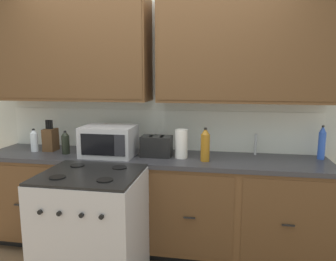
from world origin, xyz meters
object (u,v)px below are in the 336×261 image
Objects in this scene: paper_towel_roll at (181,144)px; bottle_blue at (322,143)px; stove_range at (92,230)px; knife_block at (51,139)px; toaster at (157,146)px; bottle_dark at (66,143)px; bottle_amber at (205,145)px; bottle_clear at (34,140)px; microwave at (109,141)px.

bottle_blue is (1.24, 0.17, 0.02)m from paper_towel_roll.
knife_block reaches higher than stove_range.
toaster is 1.25× the size of bottle_dark.
bottle_amber is 1.30× the size of bottle_clear.
bottle_amber reaches higher than microwave.
knife_block is at bearing 154.45° from bottle_dark.
bottle_clear is at bearing -176.47° from bottle_blue.
bottle_amber reaches higher than toaster.
paper_towel_roll is 1.11m from bottle_dark.
stove_range is 0.92m from toaster.
paper_towel_roll is 1.14× the size of bottle_clear.
bottle_clear is at bearing 177.25° from bottle_amber.
knife_block is (-0.71, 0.67, 0.58)m from stove_range.
stove_range is 2.11m from bottle_blue.
microwave is 1.93m from bottle_blue.
bottle_dark is at bearing -179.68° from microwave.
bottle_amber reaches higher than stove_range.
toaster is 1.09m from knife_block.
microwave is at bearing 0.32° from bottle_dark.
toaster is 1.23m from bottle_clear.
bottle_dark reaches higher than stove_range.
bottle_clear is (-1.23, -0.01, 0.02)m from toaster.
paper_towel_roll is 1.47m from bottle_clear.
toaster is (0.44, 0.05, -0.04)m from microwave.
bottle_amber is 1.69m from bottle_clear.
toaster is 0.95× the size of bottle_amber.
microwave is 0.90m from bottle_amber.
stove_range is 1.13m from knife_block.
toaster is 0.24m from paper_towel_roll.
bottle_dark is at bearing -25.55° from knife_block.
stove_range is 4.18× the size of bottle_clear.
bottle_blue is (2.35, 0.21, 0.04)m from bottle_dark.
bottle_clear is at bearing 179.88° from paper_towel_roll.
bottle_blue is (1.92, 0.21, 0.01)m from microwave.
toaster is 0.90× the size of knife_block.
bottle_clear reaches higher than stove_range.
toaster is at bearing 0.67° from bottle_clear.
bottle_clear reaches higher than toaster.
stove_range is at bearing -35.76° from bottle_clear.
microwave is at bearing -173.84° from bottle_blue.
paper_towel_roll is 1.16× the size of bottle_dark.
microwave reaches higher than paper_towel_roll.
bottle_blue is at bearing 5.08° from bottle_dark.
stove_range is at bearing -49.13° from bottle_dark.
knife_block is 0.15m from bottle_clear.
bottle_dark is 2.36m from bottle_blue.
bottle_amber is (1.33, -0.04, 0.03)m from bottle_dark.
stove_range is 3.21× the size of bottle_amber.
bottle_amber reaches higher than bottle_dark.
paper_towel_roll is (0.23, -0.02, 0.03)m from toaster.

